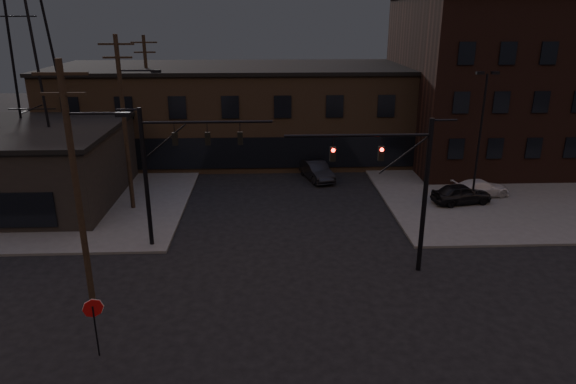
# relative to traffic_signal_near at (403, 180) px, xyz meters

# --- Properties ---
(ground) EXTENTS (140.00, 140.00, 0.00)m
(ground) POSITION_rel_traffic_signal_near_xyz_m (-5.36, -4.50, -4.93)
(ground) COLOR black
(ground) RESTS_ON ground
(sidewalk_ne) EXTENTS (30.00, 30.00, 0.15)m
(sidewalk_ne) POSITION_rel_traffic_signal_near_xyz_m (16.64, 17.50, -4.86)
(sidewalk_ne) COLOR #474744
(sidewalk_ne) RESTS_ON ground
(sidewalk_nw) EXTENTS (30.00, 30.00, 0.15)m
(sidewalk_nw) POSITION_rel_traffic_signal_near_xyz_m (-27.36, 17.50, -4.86)
(sidewalk_nw) COLOR #474744
(sidewalk_nw) RESTS_ON ground
(building_row) EXTENTS (40.00, 12.00, 8.00)m
(building_row) POSITION_rel_traffic_signal_near_xyz_m (-5.36, 23.50, -0.93)
(building_row) COLOR #4F3B2A
(building_row) RESTS_ON ground
(building_right) EXTENTS (22.00, 16.00, 14.00)m
(building_right) POSITION_rel_traffic_signal_near_xyz_m (16.64, 21.50, 2.07)
(building_right) COLOR black
(building_right) RESTS_ON ground
(traffic_signal_near) EXTENTS (7.12, 0.24, 8.00)m
(traffic_signal_near) POSITION_rel_traffic_signal_near_xyz_m (0.00, 0.00, 0.00)
(traffic_signal_near) COLOR black
(traffic_signal_near) RESTS_ON ground
(traffic_signal_far) EXTENTS (7.12, 0.24, 8.00)m
(traffic_signal_far) POSITION_rel_traffic_signal_near_xyz_m (-12.07, 3.50, 0.08)
(traffic_signal_far) COLOR black
(traffic_signal_far) RESTS_ON ground
(stop_sign) EXTENTS (0.72, 0.33, 2.48)m
(stop_sign) POSITION_rel_traffic_signal_near_xyz_m (-13.36, -6.49, -3.09)
(stop_sign) COLOR black
(stop_sign) RESTS_ON ground
(utility_pole_near) EXTENTS (3.70, 0.28, 11.00)m
(utility_pole_near) POSITION_rel_traffic_signal_near_xyz_m (-14.79, -2.50, 0.94)
(utility_pole_near) COLOR black
(utility_pole_near) RESTS_ON ground
(utility_pole_mid) EXTENTS (3.70, 0.28, 11.50)m
(utility_pole_mid) POSITION_rel_traffic_signal_near_xyz_m (-15.79, 9.50, 1.19)
(utility_pole_mid) COLOR black
(utility_pole_mid) RESTS_ON ground
(utility_pole_far) EXTENTS (2.20, 0.28, 11.00)m
(utility_pole_far) POSITION_rel_traffic_signal_near_xyz_m (-16.86, 21.50, 0.85)
(utility_pole_far) COLOR black
(utility_pole_far) RESTS_ON ground
(transmission_tower) EXTENTS (7.00, 7.00, 25.00)m
(transmission_tower) POSITION_rel_traffic_signal_near_xyz_m (-23.36, 13.50, 7.57)
(transmission_tower) COLOR black
(transmission_tower) RESTS_ON ground
(lot_light_a) EXTENTS (1.50, 0.28, 9.14)m
(lot_light_a) POSITION_rel_traffic_signal_near_xyz_m (7.64, 9.50, 0.58)
(lot_light_a) COLOR black
(lot_light_a) RESTS_ON ground
(lot_light_b) EXTENTS (1.50, 0.28, 9.14)m
(lot_light_b) POSITION_rel_traffic_signal_near_xyz_m (13.64, 14.50, 0.58)
(lot_light_b) COLOR black
(lot_light_b) RESTS_ON ground
(parked_car_lot_a) EXTENTS (4.32, 2.34, 1.39)m
(parked_car_lot_a) POSITION_rel_traffic_signal_near_xyz_m (6.78, 9.36, -4.08)
(parked_car_lot_a) COLOR black
(parked_car_lot_a) RESTS_ON sidewalk_ne
(parked_car_lot_b) EXTENTS (4.38, 2.37, 1.20)m
(parked_car_lot_b) POSITION_rel_traffic_signal_near_xyz_m (8.73, 10.77, -4.18)
(parked_car_lot_b) COLOR silver
(parked_car_lot_b) RESTS_ON sidewalk_ne
(car_crossing) EXTENTS (2.72, 4.75, 1.48)m
(car_crossing) POSITION_rel_traffic_signal_near_xyz_m (-2.70, 15.70, -4.19)
(car_crossing) COLOR black
(car_crossing) RESTS_ON ground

